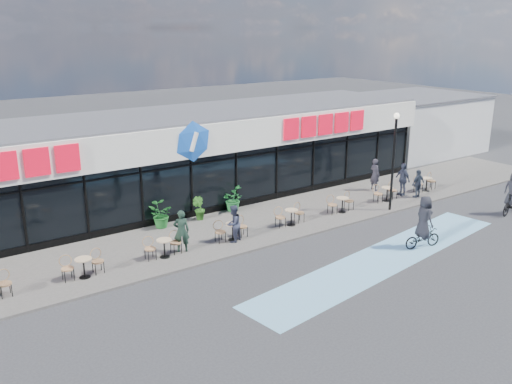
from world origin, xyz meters
TOP-DOWN VIEW (x-y plane):
  - ground at (0.00, 0.00)m, footprint 120.00×120.00m
  - sidewalk at (0.00, 4.50)m, footprint 44.00×5.00m
  - bike_lane at (4.00, -1.50)m, footprint 14.17×4.13m
  - building at (-0.00, 9.93)m, footprint 30.60×6.57m
  - neighbour_building at (20.50, 11.00)m, footprint 9.20×7.20m
  - lamp_post at (8.52, 2.30)m, footprint 0.28×0.28m
  - bistro_set_2 at (-6.38, 3.47)m, footprint 1.54×0.62m
  - bistro_set_3 at (-3.21, 3.47)m, footprint 1.54×0.62m
  - bistro_set_4 at (-0.03, 3.47)m, footprint 1.54×0.62m
  - bistro_set_5 at (3.14, 3.47)m, footprint 1.54×0.62m
  - bistro_set_6 at (6.31, 3.47)m, footprint 1.54×0.62m
  - bistro_set_7 at (9.49, 3.47)m, footprint 1.54×0.62m
  - bistro_set_8 at (12.66, 3.47)m, footprint 1.54×0.62m
  - potted_plant_left at (0.05, 6.47)m, footprint 0.71×0.75m
  - potted_plant_mid at (-1.92, 6.52)m, footprint 1.40×1.38m
  - potted_plant_right at (2.02, 6.64)m, footprint 1.27×1.35m
  - patron_left at (-2.36, 3.53)m, footprint 0.75×0.64m
  - patron_right at (-0.10, 3.21)m, footprint 0.96×0.87m
  - pedestrian_a at (10.96, 3.65)m, footprint 0.57×1.08m
  - pedestrian_b at (10.42, 5.15)m, footprint 0.44×0.66m
  - pedestrian_c at (11.27, 2.87)m, footprint 0.90×0.39m
  - cyclist_a at (6.09, -1.62)m, footprint 1.74×0.98m
  - cyclist_b at (13.07, -1.33)m, footprint 1.88×0.89m

SIDE VIEW (x-z plane):
  - ground at x=0.00m, z-range 0.00..0.00m
  - bike_lane at x=4.00m, z-range 0.00..0.01m
  - sidewalk at x=0.00m, z-range 0.00..0.10m
  - bistro_set_2 at x=-6.38m, z-range 0.11..1.01m
  - bistro_set_3 at x=-3.21m, z-range 0.11..1.01m
  - bistro_set_4 at x=-0.03m, z-range 0.11..1.01m
  - bistro_set_5 at x=3.14m, z-range 0.11..1.01m
  - bistro_set_6 at x=6.31m, z-range 0.11..1.01m
  - bistro_set_7 at x=9.49m, z-range 0.11..1.01m
  - bistro_set_8 at x=12.66m, z-range 0.11..1.01m
  - potted_plant_left at x=0.05m, z-range 0.10..1.18m
  - potted_plant_mid at x=-1.92m, z-range 0.10..1.27m
  - potted_plant_right at x=2.02m, z-range 0.10..1.28m
  - cyclist_b at x=13.07m, z-range -0.21..1.90m
  - pedestrian_c at x=11.27m, z-range 0.10..1.63m
  - patron_right at x=-0.10m, z-range 0.10..1.70m
  - cyclist_a at x=6.09m, z-range -0.21..2.02m
  - patron_left at x=-2.36m, z-range 0.10..1.84m
  - pedestrian_a at x=10.96m, z-range 0.10..1.85m
  - pedestrian_b at x=10.42m, z-range 0.10..1.89m
  - neighbour_building at x=20.50m, z-range 0.01..4.12m
  - building at x=0.00m, z-range -0.04..4.71m
  - lamp_post at x=8.52m, z-range 0.58..5.40m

